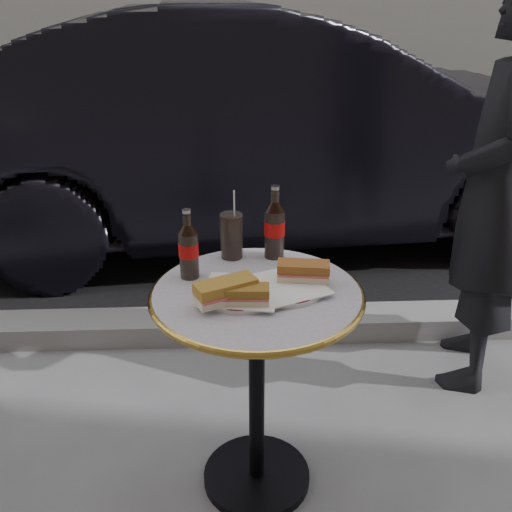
{
  "coord_description": "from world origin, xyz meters",
  "views": [
    {
      "loc": [
        -0.07,
        -1.44,
        1.52
      ],
      "look_at": [
        0.0,
        0.05,
        0.82
      ],
      "focal_mm": 40.0,
      "sensor_mm": 36.0,
      "label": 1
    }
  ],
  "objects_px": {
    "bistro_table": "(257,393)",
    "cola_glass": "(232,236)",
    "plate_right": "(285,288)",
    "cola_bottle_left": "(188,244)",
    "pedestrian": "(496,192)",
    "parked_car": "(272,127)",
    "plate_left": "(241,294)",
    "cola_bottle_right": "(275,222)"
  },
  "relations": [
    {
      "from": "plate_right",
      "to": "cola_bottle_left",
      "type": "bearing_deg",
      "value": 161.09
    },
    {
      "from": "plate_right",
      "to": "parked_car",
      "type": "bearing_deg",
      "value": 86.9
    },
    {
      "from": "bistro_table",
      "to": "plate_left",
      "type": "height_order",
      "value": "plate_left"
    },
    {
      "from": "plate_left",
      "to": "pedestrian",
      "type": "xyz_separation_m",
      "value": [
        0.99,
        0.61,
        0.08
      ]
    },
    {
      "from": "bistro_table",
      "to": "cola_bottle_right",
      "type": "relative_size",
      "value": 3.05
    },
    {
      "from": "bistro_table",
      "to": "plate_right",
      "type": "relative_size",
      "value": 3.32
    },
    {
      "from": "plate_right",
      "to": "pedestrian",
      "type": "xyz_separation_m",
      "value": [
        0.86,
        0.58,
        0.08
      ]
    },
    {
      "from": "cola_bottle_right",
      "to": "pedestrian",
      "type": "height_order",
      "value": "pedestrian"
    },
    {
      "from": "cola_bottle_left",
      "to": "pedestrian",
      "type": "relative_size",
      "value": 0.13
    },
    {
      "from": "plate_right",
      "to": "cola_glass",
      "type": "xyz_separation_m",
      "value": [
        -0.15,
        0.23,
        0.07
      ]
    },
    {
      "from": "plate_right",
      "to": "plate_left",
      "type": "bearing_deg",
      "value": -167.28
    },
    {
      "from": "cola_bottle_left",
      "to": "cola_bottle_right",
      "type": "xyz_separation_m",
      "value": [
        0.26,
        0.13,
        0.01
      ]
    },
    {
      "from": "cola_bottle_left",
      "to": "parked_car",
      "type": "relative_size",
      "value": 0.05
    },
    {
      "from": "bistro_table",
      "to": "plate_left",
      "type": "xyz_separation_m",
      "value": [
        -0.05,
        -0.03,
        0.37
      ]
    },
    {
      "from": "plate_right",
      "to": "cola_glass",
      "type": "relative_size",
      "value": 1.48
    },
    {
      "from": "bistro_table",
      "to": "parked_car",
      "type": "xyz_separation_m",
      "value": [
        0.2,
        2.18,
        0.36
      ]
    },
    {
      "from": "bistro_table",
      "to": "cola_glass",
      "type": "distance_m",
      "value": 0.5
    },
    {
      "from": "parked_car",
      "to": "plate_left",
      "type": "bearing_deg",
      "value": 168.24
    },
    {
      "from": "plate_right",
      "to": "cola_bottle_right",
      "type": "distance_m",
      "value": 0.26
    },
    {
      "from": "cola_bottle_right",
      "to": "cola_glass",
      "type": "bearing_deg",
      "value": 178.68
    },
    {
      "from": "bistro_table",
      "to": "plate_right",
      "type": "height_order",
      "value": "plate_right"
    },
    {
      "from": "cola_glass",
      "to": "pedestrian",
      "type": "xyz_separation_m",
      "value": [
        1.01,
        0.35,
        0.01
      ]
    },
    {
      "from": "plate_left",
      "to": "cola_glass",
      "type": "xyz_separation_m",
      "value": [
        -0.02,
        0.26,
        0.07
      ]
    },
    {
      "from": "plate_right",
      "to": "pedestrian",
      "type": "height_order",
      "value": "pedestrian"
    },
    {
      "from": "plate_right",
      "to": "pedestrian",
      "type": "relative_size",
      "value": 0.13
    },
    {
      "from": "plate_left",
      "to": "plate_right",
      "type": "xyz_separation_m",
      "value": [
        0.13,
        0.03,
        -0.0
      ]
    },
    {
      "from": "plate_left",
      "to": "cola_glass",
      "type": "distance_m",
      "value": 0.27
    },
    {
      "from": "plate_left",
      "to": "cola_glass",
      "type": "bearing_deg",
      "value": 95.13
    },
    {
      "from": "plate_left",
      "to": "cola_bottle_left",
      "type": "xyz_separation_m",
      "value": [
        -0.15,
        0.12,
        0.1
      ]
    },
    {
      "from": "bistro_table",
      "to": "cola_glass",
      "type": "height_order",
      "value": "cola_glass"
    },
    {
      "from": "cola_bottle_right",
      "to": "cola_glass",
      "type": "relative_size",
      "value": 1.62
    },
    {
      "from": "parked_car",
      "to": "pedestrian",
      "type": "distance_m",
      "value": 1.76
    },
    {
      "from": "cola_glass",
      "to": "parked_car",
      "type": "height_order",
      "value": "parked_car"
    },
    {
      "from": "cola_bottle_right",
      "to": "bistro_table",
      "type": "bearing_deg",
      "value": -106.24
    },
    {
      "from": "cola_bottle_right",
      "to": "parked_car",
      "type": "relative_size",
      "value": 0.05
    },
    {
      "from": "cola_bottle_left",
      "to": "plate_left",
      "type": "bearing_deg",
      "value": -39.53
    },
    {
      "from": "plate_left",
      "to": "pedestrian",
      "type": "height_order",
      "value": "pedestrian"
    },
    {
      "from": "plate_right",
      "to": "parked_car",
      "type": "relative_size",
      "value": 0.05
    },
    {
      "from": "parked_car",
      "to": "cola_bottle_left",
      "type": "bearing_deg",
      "value": 163.81
    },
    {
      "from": "plate_left",
      "to": "cola_bottle_right",
      "type": "height_order",
      "value": "cola_bottle_right"
    },
    {
      "from": "cola_bottle_right",
      "to": "pedestrian",
      "type": "distance_m",
      "value": 0.94
    },
    {
      "from": "plate_left",
      "to": "cola_bottle_left",
      "type": "relative_size",
      "value": 1.02
    }
  ]
}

